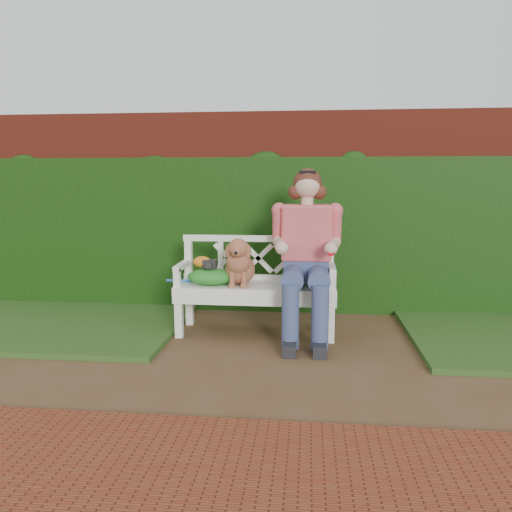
# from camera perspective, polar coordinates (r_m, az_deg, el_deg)

# --- Properties ---
(ground) EXTENTS (60.00, 60.00, 0.00)m
(ground) POSITION_cam_1_polar(r_m,az_deg,el_deg) (4.08, 3.57, -12.27)
(ground) COLOR #51361A
(brick_wall) EXTENTS (10.00, 0.30, 2.20)m
(brick_wall) POSITION_cam_1_polar(r_m,az_deg,el_deg) (5.72, 4.51, 5.07)
(brick_wall) COLOR maroon
(brick_wall) RESTS_ON ground
(ivy_hedge) EXTENTS (10.00, 0.18, 1.70)m
(ivy_hedge) POSITION_cam_1_polar(r_m,az_deg,el_deg) (5.53, 4.42, 2.34)
(ivy_hedge) COLOR #20500E
(ivy_hedge) RESTS_ON ground
(grass_left) EXTENTS (2.60, 2.00, 0.05)m
(grass_left) POSITION_cam_1_polar(r_m,az_deg,el_deg) (5.55, -21.78, -6.93)
(grass_left) COLOR #1B3311
(grass_left) RESTS_ON ground
(brick_paving) EXTENTS (4.00, 1.20, 0.03)m
(brick_paving) POSITION_cam_1_polar(r_m,az_deg,el_deg) (2.65, 1.89, -24.44)
(brick_paving) COLOR maroon
(brick_paving) RESTS_ON ground
(garden_bench) EXTENTS (1.63, 0.75, 0.48)m
(garden_bench) POSITION_cam_1_polar(r_m,az_deg,el_deg) (4.80, 0.00, -6.03)
(garden_bench) COLOR white
(garden_bench) RESTS_ON ground
(seated_woman) EXTENTS (0.93, 1.08, 1.62)m
(seated_woman) POSITION_cam_1_polar(r_m,az_deg,el_deg) (4.64, 5.78, 0.62)
(seated_woman) COLOR #EF3637
(seated_woman) RESTS_ON ground
(dog) EXTENTS (0.38, 0.47, 0.46)m
(dog) POSITION_cam_1_polar(r_m,az_deg,el_deg) (4.67, -1.89, -0.56)
(dog) COLOR #9B4C2A
(dog) RESTS_ON garden_bench
(tennis_racket) EXTENTS (0.63, 0.34, 0.03)m
(tennis_racket) POSITION_cam_1_polar(r_m,az_deg,el_deg) (4.83, -5.77, -2.89)
(tennis_racket) COLOR silver
(tennis_racket) RESTS_ON garden_bench
(green_bag) EXTENTS (0.54, 0.47, 0.15)m
(green_bag) POSITION_cam_1_polar(r_m,az_deg,el_deg) (4.75, -5.15, -2.31)
(green_bag) COLOR #35772B
(green_bag) RESTS_ON garden_bench
(camera_item) EXTENTS (0.13, 0.10, 0.08)m
(camera_item) POSITION_cam_1_polar(r_m,az_deg,el_deg) (4.73, -5.29, -0.90)
(camera_item) COLOR black
(camera_item) RESTS_ON green_bag
(baseball_glove) EXTENTS (0.20, 0.17, 0.11)m
(baseball_glove) POSITION_cam_1_polar(r_m,az_deg,el_deg) (4.77, -6.17, -0.67)
(baseball_glove) COLOR orange
(baseball_glove) RESTS_ON green_bag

